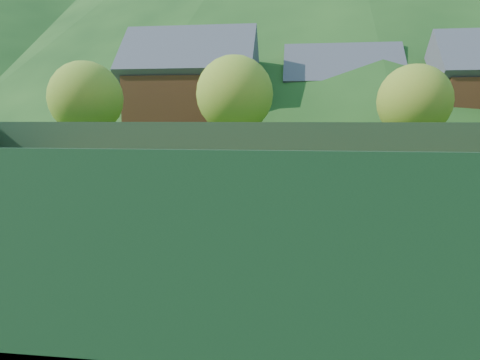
# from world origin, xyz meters

# --- Properties ---
(ground) EXTENTS (400.00, 400.00, 0.00)m
(ground) POSITION_xyz_m (0.00, 0.00, 0.00)
(ground) COLOR #2A531A
(ground) RESTS_ON ground
(clay_court) EXTENTS (40.00, 24.00, 0.02)m
(clay_court) POSITION_xyz_m (0.00, 0.00, 0.01)
(clay_court) COLOR #C24B1F
(clay_court) RESTS_ON ground
(coach) EXTENTS (0.85, 0.73, 1.98)m
(coach) POSITION_xyz_m (-2.64, -3.40, 1.01)
(coach) COLOR #18419E
(coach) RESTS_ON clay_court
(student_a) EXTENTS (0.83, 0.70, 1.51)m
(student_a) POSITION_xyz_m (1.87, 2.30, 0.77)
(student_a) COLOR orange
(student_a) RESTS_ON clay_court
(student_b) EXTENTS (0.81, 0.56, 1.28)m
(student_b) POSITION_xyz_m (3.85, 1.08, 0.66)
(student_b) COLOR #CF5712
(student_b) RESTS_ON clay_court
(student_c) EXTENTS (0.81, 0.57, 1.57)m
(student_c) POSITION_xyz_m (5.08, 2.96, 0.81)
(student_c) COLOR #D04912
(student_c) RESTS_ON clay_court
(tennis_ball_0) EXTENTS (0.07, 0.07, 0.07)m
(tennis_ball_0) POSITION_xyz_m (4.18, -1.38, 0.05)
(tennis_ball_0) COLOR #CEED27
(tennis_ball_0) RESTS_ON clay_court
(tennis_ball_1) EXTENTS (0.07, 0.07, 0.07)m
(tennis_ball_1) POSITION_xyz_m (-1.94, -5.66, 0.05)
(tennis_ball_1) COLOR #CEED27
(tennis_ball_1) RESTS_ON clay_court
(tennis_ball_2) EXTENTS (0.07, 0.07, 0.07)m
(tennis_ball_2) POSITION_xyz_m (5.13, -2.77, 0.05)
(tennis_ball_2) COLOR #CEED27
(tennis_ball_2) RESTS_ON clay_court
(tennis_ball_3) EXTENTS (0.07, 0.07, 0.07)m
(tennis_ball_3) POSITION_xyz_m (-3.36, -7.92, 0.05)
(tennis_ball_3) COLOR #CEED27
(tennis_ball_3) RESTS_ON clay_court
(tennis_ball_4) EXTENTS (0.07, 0.07, 0.07)m
(tennis_ball_4) POSITION_xyz_m (3.04, -0.89, 0.05)
(tennis_ball_4) COLOR #CEED27
(tennis_ball_4) RESTS_ON clay_court
(tennis_ball_6) EXTENTS (0.07, 0.07, 0.07)m
(tennis_ball_6) POSITION_xyz_m (-2.91, -7.29, 0.05)
(tennis_ball_6) COLOR #CEED27
(tennis_ball_6) RESTS_ON clay_court
(tennis_ball_7) EXTENTS (0.07, 0.07, 0.07)m
(tennis_ball_7) POSITION_xyz_m (-2.50, -6.71, 0.05)
(tennis_ball_7) COLOR #CEED27
(tennis_ball_7) RESTS_ON clay_court
(tennis_ball_8) EXTENTS (0.07, 0.07, 0.07)m
(tennis_ball_8) POSITION_xyz_m (-5.63, -1.31, 0.05)
(tennis_ball_8) COLOR #CEED27
(tennis_ball_8) RESTS_ON clay_court
(tennis_ball_9) EXTENTS (0.07, 0.07, 0.07)m
(tennis_ball_9) POSITION_xyz_m (-4.37, -8.51, 0.05)
(tennis_ball_9) COLOR #CEED27
(tennis_ball_9) RESTS_ON clay_court
(tennis_ball_10) EXTENTS (0.07, 0.07, 0.07)m
(tennis_ball_10) POSITION_xyz_m (6.30, -2.39, 0.05)
(tennis_ball_10) COLOR #CEED27
(tennis_ball_10) RESTS_ON clay_court
(tennis_ball_11) EXTENTS (0.07, 0.07, 0.07)m
(tennis_ball_11) POSITION_xyz_m (-3.32, -3.86, 0.05)
(tennis_ball_11) COLOR #CEED27
(tennis_ball_11) RESTS_ON clay_court
(tennis_ball_12) EXTENTS (0.07, 0.07, 0.07)m
(tennis_ball_12) POSITION_xyz_m (5.51, -2.91, 0.05)
(tennis_ball_12) COLOR #CEED27
(tennis_ball_12) RESTS_ON clay_court
(tennis_ball_13) EXTENTS (0.07, 0.07, 0.07)m
(tennis_ball_13) POSITION_xyz_m (0.52, -6.52, 0.05)
(tennis_ball_13) COLOR #CEED27
(tennis_ball_13) RESTS_ON clay_court
(tennis_ball_14) EXTENTS (0.07, 0.07, 0.07)m
(tennis_ball_14) POSITION_xyz_m (-1.60, -0.80, 0.05)
(tennis_ball_14) COLOR #CEED27
(tennis_ball_14) RESTS_ON clay_court
(tennis_ball_15) EXTENTS (0.07, 0.07, 0.07)m
(tennis_ball_15) POSITION_xyz_m (2.94, -4.25, 0.05)
(tennis_ball_15) COLOR #CEED27
(tennis_ball_15) RESTS_ON clay_court
(tennis_ball_16) EXTENTS (0.07, 0.07, 0.07)m
(tennis_ball_16) POSITION_xyz_m (2.14, -9.19, 0.05)
(tennis_ball_16) COLOR #CEED27
(tennis_ball_16) RESTS_ON clay_court
(tennis_ball_17) EXTENTS (0.07, 0.07, 0.07)m
(tennis_ball_17) POSITION_xyz_m (-3.04, -1.38, 0.05)
(tennis_ball_17) COLOR #CEED27
(tennis_ball_17) RESTS_ON clay_court
(court_lines) EXTENTS (23.83, 11.03, 0.00)m
(court_lines) POSITION_xyz_m (0.00, 0.00, 0.02)
(court_lines) COLOR white
(court_lines) RESTS_ON clay_court
(tennis_net) EXTENTS (0.10, 12.07, 1.10)m
(tennis_net) POSITION_xyz_m (0.00, 0.00, 0.52)
(tennis_net) COLOR black
(tennis_net) RESTS_ON clay_court
(perimeter_fence) EXTENTS (40.40, 24.24, 3.00)m
(perimeter_fence) POSITION_xyz_m (0.00, 0.00, 1.27)
(perimeter_fence) COLOR #15301D
(perimeter_fence) RESTS_ON clay_court
(ball_hopper) EXTENTS (0.57, 0.57, 1.00)m
(ball_hopper) POSITION_xyz_m (-5.93, -4.89, 0.77)
(ball_hopper) COLOR black
(ball_hopper) RESTS_ON clay_court
(chalet_left) EXTENTS (13.80, 9.93, 12.92)m
(chalet_left) POSITION_xyz_m (-10.00, 30.00, 5.65)
(chalet_left) COLOR beige
(chalet_left) RESTS_ON ground
(chalet_mid) EXTENTS (12.65, 8.82, 11.45)m
(chalet_mid) POSITION_xyz_m (6.00, 34.00, 4.99)
(chalet_mid) COLOR beige
(chalet_mid) RESTS_ON ground
(tree_a) EXTENTS (6.00, 6.00, 7.88)m
(tree_a) POSITION_xyz_m (-16.00, 18.00, 4.87)
(tree_a) COLOR #41281A
(tree_a) RESTS_ON ground
(tree_b) EXTENTS (6.40, 6.40, 8.40)m
(tree_b) POSITION_xyz_m (-4.00, 20.00, 5.19)
(tree_b) COLOR #412A1A
(tree_b) RESTS_ON ground
(tree_c) EXTENTS (5.60, 5.60, 7.35)m
(tree_c) POSITION_xyz_m (10.00, 19.00, 4.54)
(tree_c) COLOR #3D2818
(tree_c) RESTS_ON ground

